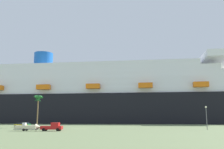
# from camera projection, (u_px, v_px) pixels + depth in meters

# --- Properties ---
(ground_plane) EXTENTS (600.00, 600.00, 0.00)m
(ground_plane) POSITION_uv_depth(u_px,v_px,m) (105.00, 126.00, 110.33)
(ground_plane) COLOR #66754C
(cruise_ship) EXTENTS (305.72, 68.48, 55.17)m
(cruise_ship) POSITION_uv_depth(u_px,v_px,m) (103.00, 99.00, 162.05)
(cruise_ship) COLOR black
(cruise_ship) RESTS_ON ground_plane
(pickup_truck) EXTENTS (5.87, 3.08, 2.20)m
(pickup_truck) POSITION_uv_depth(u_px,v_px,m) (53.00, 127.00, 66.22)
(pickup_truck) COLOR red
(pickup_truck) RESTS_ON ground_plane
(small_boat_on_trailer) EXTENTS (7.88, 3.01, 2.15)m
(small_boat_on_trailer) POSITION_uv_depth(u_px,v_px,m) (29.00, 127.00, 66.64)
(small_boat_on_trailer) COLOR #595960
(small_boat_on_trailer) RESTS_ON ground_plane
(palm_tree) EXTENTS (3.31, 3.50, 11.62)m
(palm_tree) POSITION_uv_depth(u_px,v_px,m) (38.00, 101.00, 91.53)
(palm_tree) COLOR brown
(palm_tree) RESTS_ON ground_plane
(street_lamp) EXTENTS (0.56, 0.56, 6.90)m
(street_lamp) POSITION_uv_depth(u_px,v_px,m) (206.00, 114.00, 74.70)
(street_lamp) COLOR slate
(street_lamp) RESTS_ON ground_plane
(parked_car_green_wagon) EXTENTS (4.96, 2.66, 1.58)m
(parked_car_green_wagon) POSITION_uv_depth(u_px,v_px,m) (25.00, 124.00, 104.39)
(parked_car_green_wagon) COLOR #2D723F
(parked_car_green_wagon) RESTS_ON ground_plane
(parked_car_yellow_taxi) EXTENTS (4.52, 2.35, 1.58)m
(parked_car_yellow_taxi) POSITION_uv_depth(u_px,v_px,m) (21.00, 125.00, 94.48)
(parked_car_yellow_taxi) COLOR yellow
(parked_car_yellow_taxi) RESTS_ON ground_plane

